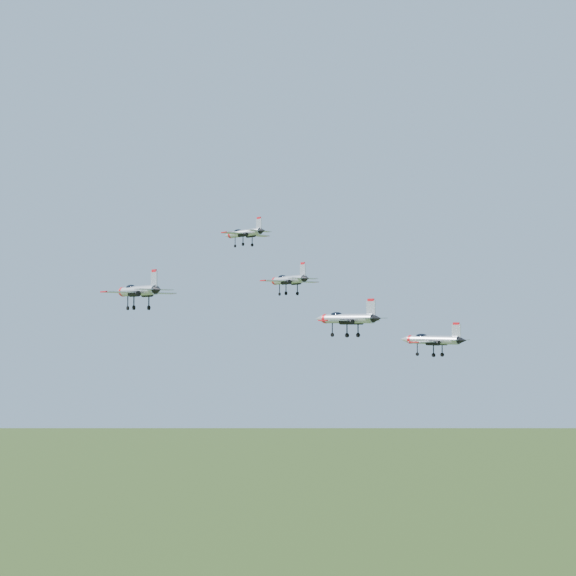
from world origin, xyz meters
The scene contains 5 objects.
jet_lead centered at (-27.09, 15.68, 148.38)m, with size 11.83×9.90×3.17m.
jet_left_high centered at (-0.82, -3.64, 138.17)m, with size 10.35×8.84×2.84m.
jet_right_high centered at (-11.03, -22.55, 136.30)m, with size 12.14×10.22×3.26m.
jet_left_low centered at (15.37, 8.43, 129.70)m, with size 11.40×9.49×3.05m.
jet_right_low centered at (17.71, -15.58, 132.58)m, with size 10.41×8.69×2.78m.
Camera 1 is at (71.28, -91.49, 132.13)m, focal length 50.00 mm.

